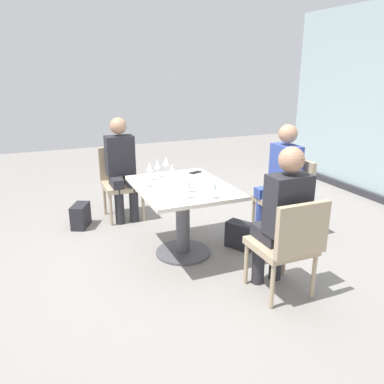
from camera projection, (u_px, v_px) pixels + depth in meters
ground_plane at (183, 253)px, 3.97m from camera, size 12.00×12.00×0.00m
dining_table_main at (183, 205)px, 3.81m from camera, size 1.12×0.87×0.73m
chair_side_end at (120, 178)px, 4.85m from camera, size 0.50×0.46×0.87m
chair_near_window at (287, 193)px, 4.28m from camera, size 0.46×0.51×0.87m
chair_far_right at (289, 242)px, 3.07m from camera, size 0.50×0.46×0.87m
person_side_end at (121, 164)px, 4.70m from camera, size 0.39×0.34×1.26m
person_near_window at (280, 176)px, 4.18m from camera, size 0.34×0.39×1.26m
person_far_right at (282, 214)px, 3.10m from camera, size 0.39×0.34×1.26m
wine_glass_0 at (187, 184)px, 3.34m from camera, size 0.07×0.07×0.18m
wine_glass_1 at (189, 178)px, 3.51m from camera, size 0.07×0.07×0.18m
wine_glass_2 at (157, 164)px, 4.01m from camera, size 0.07×0.07×0.18m
wine_glass_3 at (150, 167)px, 3.90m from camera, size 0.07×0.07×0.18m
wine_glass_4 at (213, 184)px, 3.33m from camera, size 0.07×0.07×0.18m
wine_glass_5 at (166, 162)px, 4.13m from camera, size 0.07×0.07×0.18m
wine_glass_6 at (172, 169)px, 3.83m from camera, size 0.07×0.07×0.18m
coffee_cup at (146, 182)px, 3.68m from camera, size 0.08×0.08×0.09m
cell_phone_on_table at (196, 172)px, 4.20m from camera, size 0.12×0.16×0.01m
handbag_0 at (81, 216)px, 4.59m from camera, size 0.34×0.28×0.28m
handbag_1 at (241, 235)px, 4.05m from camera, size 0.34×0.28×0.28m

